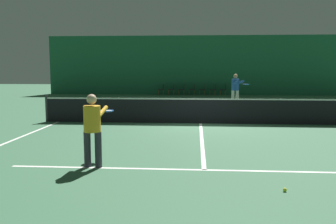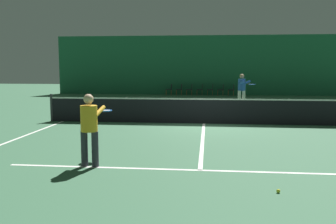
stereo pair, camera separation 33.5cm
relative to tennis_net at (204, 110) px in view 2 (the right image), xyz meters
The scene contains 18 objects.
ground_plane 0.51m from the tennis_net, ahead, with size 60.00×60.00×0.00m, color #386647.
backdrop_curtain 14.59m from the tennis_net, 90.00° to the left, with size 23.00×0.12×4.45m.
court_line_baseline_far 11.91m from the tennis_net, 90.00° to the left, with size 11.00×0.10×0.00m.
court_line_service_far 6.42m from the tennis_net, 90.00° to the left, with size 8.25×0.10×0.00m.
court_line_service_near 6.42m from the tennis_net, 90.00° to the right, with size 8.25×0.10×0.00m.
court_line_sideline_left 5.52m from the tennis_net, behind, with size 0.10×23.80×0.00m.
court_line_centre 0.51m from the tennis_net, ahead, with size 0.10×12.80×0.00m.
tennis_net is the anchor object (origin of this frame).
player_near 6.73m from the tennis_net, 110.56° to the right, with size 0.46×1.33×1.56m.
player_far 6.64m from the tennis_net, 72.92° to the left, with size 0.93×1.40×1.74m.
courtside_chair_0 14.20m from the tennis_net, 101.07° to the left, with size 0.44×0.44×0.84m.
courtside_chair_1 14.08m from the tennis_net, 98.00° to the left, with size 0.44×0.44×0.84m.
courtside_chair_2 13.99m from the tennis_net, 94.88° to the left, with size 0.44×0.44×0.84m.
courtside_chair_3 13.95m from the tennis_net, 91.73° to the left, with size 0.44×0.44×0.84m.
courtside_chair_4 13.94m from the tennis_net, 88.57° to the left, with size 0.44×0.44×0.84m.
courtside_chair_5 13.98m from the tennis_net, 85.42° to the left, with size 0.44×0.44×0.84m.
courtside_chair_6 14.07m from the tennis_net, 82.29° to the left, with size 0.44×0.44×0.84m.
tennis_ball 7.79m from the tennis_net, 79.96° to the right, with size 0.07×0.07×0.07m.
Camera 2 is at (0.15, -13.97, 2.14)m, focal length 40.00 mm.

